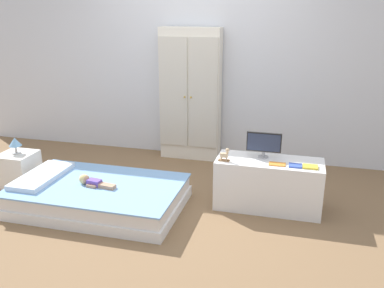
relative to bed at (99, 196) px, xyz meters
name	(u,v)px	position (x,y,z in m)	size (l,w,h in m)	color
ground_plane	(161,206)	(0.58, 0.18, -0.13)	(10.00, 10.00, 0.02)	brown
back_wall	(200,51)	(0.58, 1.76, 1.23)	(6.40, 0.05, 2.70)	silver
bed	(99,196)	(0.00, 0.00, 0.00)	(1.62, 1.00, 0.24)	white
pillow	(42,176)	(-0.61, 0.00, 0.14)	(0.32, 0.72, 0.05)	silver
doll	(90,181)	(-0.06, -0.03, 0.16)	(0.39, 0.14, 0.10)	#6B4CB2
nightstand	(19,169)	(-1.09, 0.26, 0.06)	(0.36, 0.36, 0.36)	silver
table_lamp	(15,143)	(-1.09, 0.26, 0.37)	(0.13, 0.13, 0.18)	#B7B2AD
wardrobe	(190,95)	(0.50, 1.60, 0.71)	(0.75, 0.26, 1.65)	white
tv_stand	(268,184)	(1.60, 0.41, 0.13)	(1.01, 0.41, 0.49)	white
tv_monitor	(264,143)	(1.53, 0.48, 0.51)	(0.33, 0.10, 0.25)	#99999E
rocking_horse_toy	(225,155)	(1.19, 0.29, 0.43)	(0.11, 0.04, 0.13)	#8E6642
book_orange	(277,164)	(1.67, 0.32, 0.38)	(0.15, 0.09, 0.01)	orange
book_blue	(295,166)	(1.84, 0.32, 0.38)	(0.12, 0.10, 0.01)	blue
book_yellow	(310,167)	(1.97, 0.32, 0.38)	(0.14, 0.10, 0.02)	gold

